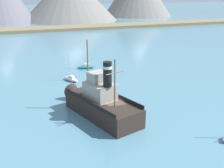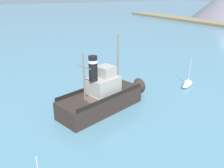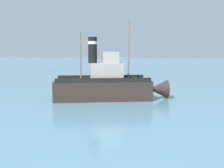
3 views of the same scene
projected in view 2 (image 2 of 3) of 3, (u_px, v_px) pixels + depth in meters
name	position (u px, v px, depth m)	size (l,w,h in m)	color
ground_plane	(97.00, 116.00, 30.92)	(600.00, 600.00, 0.00)	teal
old_tugboat	(104.00, 96.00, 32.21)	(7.77, 14.75, 9.90)	#2D231E
sailboat_white	(187.00, 84.00, 40.22)	(2.65, 3.90, 4.90)	white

